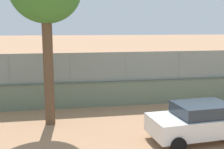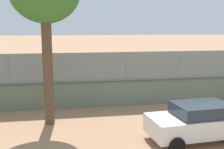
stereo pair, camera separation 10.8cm
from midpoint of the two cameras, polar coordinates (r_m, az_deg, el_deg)
name	(u,v)px [view 2 (the right image)]	position (r m, az deg, el deg)	size (l,w,h in m)	color
ground_plane	(107,76)	(26.36, -0.81, -0.38)	(260.00, 260.00, 0.00)	tan
perimeter_wall	(98,94)	(16.44, -2.57, -3.93)	(30.08, 1.00, 1.47)	slate
fence_panel_on_wall	(98,67)	(16.15, -2.62, 1.51)	(29.54, 0.65, 1.70)	gray
player_near_wall_returning	(193,78)	(21.26, 16.23, -0.75)	(1.21, 0.72, 1.53)	#591919
player_crossing_court	(92,81)	(19.08, -3.87, -1.27)	(0.97, 0.77, 1.68)	navy
player_foreground_swinging	(70,69)	(24.65, -8.35, 1.02)	(1.01, 0.77, 1.59)	#B2B2B2
sports_ball	(213,97)	(19.42, 19.91, -4.38)	(0.17, 0.17, 0.17)	yellow
spare_ball_by_wall	(87,99)	(17.78, -4.83, -5.05)	(0.19, 0.19, 0.19)	orange
parked_car_white	(198,121)	(12.11, 17.21, -9.04)	(4.09, 2.35, 1.55)	white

